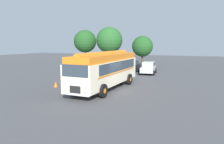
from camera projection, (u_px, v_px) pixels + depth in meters
The scene contains 8 objects.
ground_plane at pixel (111, 91), 19.39m from camera, with size 120.00×120.00×0.00m, color #474749.
vintage_bus at pixel (105, 69), 20.03m from camera, with size 3.00×10.17×3.49m.
car_near_left at pixel (130, 67), 31.48m from camera, with size 2.31×4.36×1.66m.
car_mid_left at pixel (148, 68), 30.19m from camera, with size 2.32×4.37×1.66m.
tree_far_left at pixel (85, 41), 41.21m from camera, with size 4.26×4.26×6.70m.
tree_left_of_centre at pixel (109, 40), 39.14m from camera, with size 4.71×4.71×7.12m.
tree_centre at pixel (142, 47), 38.00m from camera, with size 3.63×3.63×5.50m.
traffic_cone at pixel (56, 84), 21.13m from camera, with size 0.36×0.36×0.55m, color orange.
Camera 1 is at (7.63, -17.40, 4.21)m, focal length 35.00 mm.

